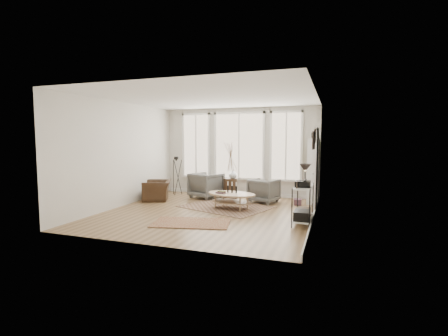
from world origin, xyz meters
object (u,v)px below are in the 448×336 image
at_px(low_shelf, 303,200).
at_px(accent_chair, 157,190).
at_px(bookcase, 313,170).
at_px(armchair_right, 264,191).
at_px(armchair_left, 206,185).
at_px(side_table, 230,171).
at_px(coffee_table, 231,197).

xyz_separation_m(low_shelf, accent_chair, (-4.52, 1.36, -0.21)).
bearing_deg(accent_chair, bookcase, 80.67).
xyz_separation_m(bookcase, armchair_right, (-1.38, -0.46, -0.60)).
relative_size(bookcase, accent_chair, 2.24).
bearing_deg(armchair_left, bookcase, -153.31).
distance_m(bookcase, side_table, 2.51).
relative_size(low_shelf, coffee_table, 0.87).
height_order(armchair_left, side_table, side_table).
bearing_deg(coffee_table, side_table, 108.61).
bearing_deg(accent_chair, armchair_left, 99.25).
bearing_deg(armchair_right, accent_chair, 29.08).
bearing_deg(coffee_table, armchair_left, 133.42).
bearing_deg(bookcase, armchair_right, -161.55).
distance_m(coffee_table, armchair_left, 1.83).
height_order(bookcase, low_shelf, bookcase).
bearing_deg(armchair_left, accent_chair, 53.84).
bearing_deg(coffee_table, low_shelf, -23.86).
bearing_deg(armchair_left, low_shelf, 166.80).
relative_size(bookcase, armchair_left, 2.31).
bearing_deg(side_table, armchair_right, -9.95).
height_order(coffee_table, armchair_left, armchair_left).
distance_m(low_shelf, accent_chair, 4.73).
bearing_deg(low_shelf, armchair_left, 145.72).
bearing_deg(coffee_table, accent_chair, 169.08).
height_order(coffee_table, accent_chair, coffee_table).
relative_size(bookcase, armchair_right, 2.66).
bearing_deg(armchair_left, coffee_table, 154.49).
relative_size(coffee_table, side_table, 0.81).
relative_size(bookcase, side_table, 1.12).
distance_m(armchair_right, accent_chair, 3.28).
xyz_separation_m(bookcase, armchair_left, (-3.28, -0.32, -0.55)).
height_order(low_shelf, side_table, side_table).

